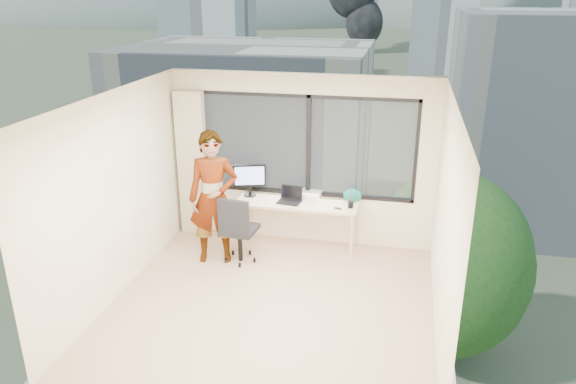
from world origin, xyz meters
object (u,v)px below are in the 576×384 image
(chair, at_px, (240,227))
(game_console, at_px, (309,194))
(desk, at_px, (297,225))
(handbag, at_px, (352,195))
(laptop, at_px, (289,196))
(person, at_px, (214,198))
(monitor, at_px, (250,180))

(chair, relative_size, game_console, 3.14)
(desk, height_order, handbag, handbag)
(game_console, bearing_deg, laptop, -122.02)
(chair, relative_size, handbag, 3.87)
(person, height_order, monitor, person)
(laptop, height_order, handbag, laptop)
(desk, bearing_deg, monitor, 171.92)
(monitor, distance_m, handbag, 1.57)
(person, bearing_deg, monitor, 52.82)
(laptop, distance_m, handbag, 0.94)
(monitor, xyz_separation_m, game_console, (0.90, 0.12, -0.21))
(desk, distance_m, chair, 0.95)
(laptop, bearing_deg, desk, 35.31)
(monitor, height_order, handbag, monitor)
(monitor, height_order, laptop, monitor)
(monitor, bearing_deg, desk, -24.57)
(person, relative_size, monitor, 3.86)
(monitor, bearing_deg, laptop, -30.90)
(monitor, relative_size, handbag, 1.84)
(desk, bearing_deg, game_console, 58.69)
(chair, xyz_separation_m, laptop, (0.61, 0.54, 0.33))
(laptop, bearing_deg, monitor, 173.29)
(monitor, relative_size, game_console, 1.49)
(person, xyz_separation_m, game_console, (1.22, 0.86, -0.17))
(game_console, bearing_deg, person, -135.72)
(laptop, bearing_deg, chair, -130.88)
(chair, xyz_separation_m, game_console, (0.86, 0.83, 0.27))
(monitor, distance_m, game_console, 0.94)
(game_console, relative_size, handbag, 1.23)
(desk, distance_m, person, 1.38)
(game_console, bearing_deg, handbag, 4.51)
(game_console, bearing_deg, desk, -112.21)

